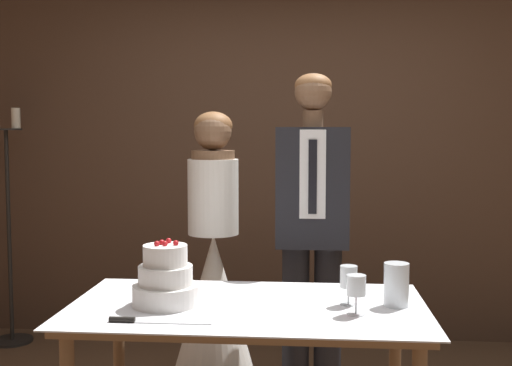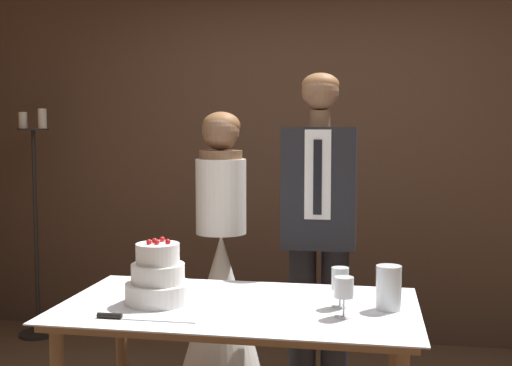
{
  "view_description": "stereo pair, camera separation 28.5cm",
  "coord_description": "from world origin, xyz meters",
  "px_view_note": "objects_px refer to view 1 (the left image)",
  "views": [
    {
      "loc": [
        0.15,
        -2.68,
        1.49
      ],
      "look_at": [
        -0.11,
        0.38,
        1.24
      ],
      "focal_mm": 45.0,
      "sensor_mm": 36.0,
      "label": 1
    },
    {
      "loc": [
        0.43,
        -2.64,
        1.49
      ],
      "look_at": [
        -0.11,
        0.38,
        1.24
      ],
      "focal_mm": 45.0,
      "sensor_mm": 36.0,
      "label": 2
    }
  ],
  "objects_px": {
    "cake_table": "(248,324)",
    "hurricane_candle": "(396,285)",
    "wine_glass_near": "(349,279)",
    "candle_stand": "(9,235)",
    "cake_knife": "(140,321)",
    "wine_glass_middle": "(356,287)",
    "groom": "(312,222)",
    "tiered_cake": "(166,280)",
    "bride": "(214,293)"
  },
  "relations": [
    {
      "from": "cake_table",
      "to": "hurricane_candle",
      "type": "xyz_separation_m",
      "value": [
        0.62,
        0.04,
        0.17
      ]
    },
    {
      "from": "wine_glass_near",
      "to": "candle_stand",
      "type": "xyz_separation_m",
      "value": [
        -2.26,
        1.6,
        -0.11
      ]
    },
    {
      "from": "cake_knife",
      "to": "candle_stand",
      "type": "distance_m",
      "value": 2.41
    },
    {
      "from": "wine_glass_middle",
      "to": "candle_stand",
      "type": "distance_m",
      "value": 2.87
    },
    {
      "from": "hurricane_candle",
      "to": "groom",
      "type": "distance_m",
      "value": 0.88
    },
    {
      "from": "hurricane_candle",
      "to": "candle_stand",
      "type": "xyz_separation_m",
      "value": [
        -2.46,
        1.6,
        -0.08
      ]
    },
    {
      "from": "cake_table",
      "to": "groom",
      "type": "xyz_separation_m",
      "value": [
        0.27,
        0.83,
        0.32
      ]
    },
    {
      "from": "cake_knife",
      "to": "cake_table",
      "type": "bearing_deg",
      "value": 36.46
    },
    {
      "from": "tiered_cake",
      "to": "wine_glass_near",
      "type": "bearing_deg",
      "value": 4.47
    },
    {
      "from": "cake_table",
      "to": "wine_glass_middle",
      "type": "distance_m",
      "value": 0.5
    },
    {
      "from": "groom",
      "to": "wine_glass_middle",
      "type": "bearing_deg",
      "value": -79.57
    },
    {
      "from": "cake_knife",
      "to": "wine_glass_near",
      "type": "bearing_deg",
      "value": 20.99
    },
    {
      "from": "hurricane_candle",
      "to": "bride",
      "type": "bearing_deg",
      "value": 138.27
    },
    {
      "from": "cake_table",
      "to": "cake_knife",
      "type": "xyz_separation_m",
      "value": [
        -0.39,
        -0.29,
        0.09
      ]
    },
    {
      "from": "hurricane_candle",
      "to": "groom",
      "type": "relative_size",
      "value": 0.1
    },
    {
      "from": "wine_glass_near",
      "to": "wine_glass_middle",
      "type": "relative_size",
      "value": 1.04
    },
    {
      "from": "tiered_cake",
      "to": "hurricane_candle",
      "type": "relative_size",
      "value": 1.53
    },
    {
      "from": "candle_stand",
      "to": "wine_glass_near",
      "type": "bearing_deg",
      "value": -35.34
    },
    {
      "from": "cake_table",
      "to": "groom",
      "type": "height_order",
      "value": "groom"
    },
    {
      "from": "tiered_cake",
      "to": "groom",
      "type": "height_order",
      "value": "groom"
    },
    {
      "from": "cake_knife",
      "to": "hurricane_candle",
      "type": "xyz_separation_m",
      "value": [
        1.01,
        0.32,
        0.08
      ]
    },
    {
      "from": "cake_table",
      "to": "tiered_cake",
      "type": "distance_m",
      "value": 0.39
    },
    {
      "from": "tiered_cake",
      "to": "wine_glass_near",
      "type": "distance_m",
      "value": 0.77
    },
    {
      "from": "cake_table",
      "to": "candle_stand",
      "type": "relative_size",
      "value": 0.91
    },
    {
      "from": "bride",
      "to": "groom",
      "type": "distance_m",
      "value": 0.68
    },
    {
      "from": "hurricane_candle",
      "to": "bride",
      "type": "distance_m",
      "value": 1.23
    },
    {
      "from": "wine_glass_near",
      "to": "wine_glass_middle",
      "type": "bearing_deg",
      "value": -81.06
    },
    {
      "from": "cake_table",
      "to": "wine_glass_near",
      "type": "distance_m",
      "value": 0.47
    },
    {
      "from": "bride",
      "to": "cake_knife",
      "type": "bearing_deg",
      "value": -95.77
    },
    {
      "from": "tiered_cake",
      "to": "hurricane_candle",
      "type": "bearing_deg",
      "value": 4.01
    },
    {
      "from": "cake_knife",
      "to": "bride",
      "type": "height_order",
      "value": "bride"
    },
    {
      "from": "cake_knife",
      "to": "wine_glass_middle",
      "type": "bearing_deg",
      "value": 11.86
    },
    {
      "from": "cake_table",
      "to": "groom",
      "type": "distance_m",
      "value": 0.93
    },
    {
      "from": "cake_table",
      "to": "candle_stand",
      "type": "height_order",
      "value": "candle_stand"
    },
    {
      "from": "cake_table",
      "to": "wine_glass_near",
      "type": "xyz_separation_m",
      "value": [
        0.42,
        0.03,
        0.19
      ]
    },
    {
      "from": "hurricane_candle",
      "to": "groom",
      "type": "height_order",
      "value": "groom"
    },
    {
      "from": "wine_glass_middle",
      "to": "hurricane_candle",
      "type": "xyz_separation_m",
      "value": [
        0.18,
        0.14,
        -0.02
      ]
    },
    {
      "from": "wine_glass_near",
      "to": "groom",
      "type": "bearing_deg",
      "value": 100.69
    },
    {
      "from": "cake_table",
      "to": "hurricane_candle",
      "type": "height_order",
      "value": "hurricane_candle"
    },
    {
      "from": "cake_knife",
      "to": "candle_stand",
      "type": "relative_size",
      "value": 0.24
    },
    {
      "from": "wine_glass_middle",
      "to": "groom",
      "type": "bearing_deg",
      "value": 100.43
    },
    {
      "from": "tiered_cake",
      "to": "bride",
      "type": "height_order",
      "value": "bride"
    },
    {
      "from": "tiered_cake",
      "to": "bride",
      "type": "bearing_deg",
      "value": 85.26
    },
    {
      "from": "tiered_cake",
      "to": "wine_glass_middle",
      "type": "height_order",
      "value": "tiered_cake"
    },
    {
      "from": "cake_table",
      "to": "bride",
      "type": "xyz_separation_m",
      "value": [
        -0.27,
        0.83,
        -0.09
      ]
    },
    {
      "from": "candle_stand",
      "to": "hurricane_candle",
      "type": "bearing_deg",
      "value": -32.98
    },
    {
      "from": "tiered_cake",
      "to": "bride",
      "type": "xyz_separation_m",
      "value": [
        0.07,
        0.87,
        -0.28
      ]
    },
    {
      "from": "candle_stand",
      "to": "groom",
      "type": "bearing_deg",
      "value": -20.74
    },
    {
      "from": "tiered_cake",
      "to": "wine_glass_middle",
      "type": "bearing_deg",
      "value": -5.54
    },
    {
      "from": "wine_glass_middle",
      "to": "bride",
      "type": "bearing_deg",
      "value": 127.31
    }
  ]
}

